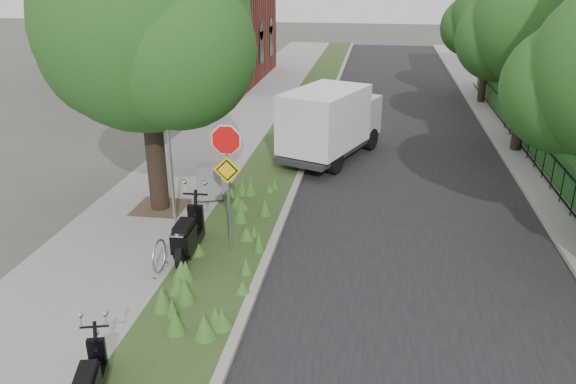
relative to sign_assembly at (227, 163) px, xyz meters
name	(u,v)px	position (x,y,z in m)	size (l,w,h in m)	color
ground	(285,272)	(1.40, -0.58, -2.33)	(120.00, 120.00, 0.00)	#4C5147
sidewalk_near	(220,137)	(-2.85, 9.42, -2.27)	(3.50, 60.00, 0.12)	gray
verge	(288,140)	(-0.10, 9.42, -2.27)	(2.00, 60.00, 0.12)	#2A4B20
kerb_near	(313,141)	(0.90, 9.42, -2.26)	(0.20, 60.00, 0.13)	#9E9991
road	(405,147)	(4.40, 9.42, -2.32)	(7.00, 60.00, 0.01)	black
kerb_far	(500,150)	(7.90, 9.42, -2.26)	(0.20, 60.00, 0.13)	#9E9991
footpath_far	(549,152)	(9.60, 9.42, -2.27)	(3.20, 60.00, 0.12)	gray
street_tree_main	(143,35)	(-2.68, 2.28, 2.48)	(6.21, 5.54, 7.66)	black
bare_post	(170,152)	(-1.80, 1.22, -0.21)	(0.08, 0.08, 4.00)	#A5A8AD
bike_hoop	(159,256)	(-1.30, -1.18, -1.83)	(0.06, 0.78, 0.77)	#A5A8AD
sign_assembly	(227,163)	(0.00, 0.00, 0.00)	(0.94, 0.08, 3.22)	#A5A8AD
fence_far	(523,135)	(8.60, 9.42, -1.66)	(0.04, 24.00, 1.00)	black
hedge_far	(543,136)	(9.30, 9.42, -1.66)	(1.00, 24.00, 1.10)	#224E1B
brick_building	(185,7)	(-8.10, 21.42, 1.88)	(9.40, 10.40, 8.30)	maroon
far_tree_b	(531,30)	(8.34, 9.46, 2.04)	(4.83, 4.31, 6.56)	black
far_tree_c	(489,22)	(8.34, 17.46, 1.63)	(4.37, 3.89, 5.93)	black
scooter_near	(187,239)	(-0.89, -0.47, -1.74)	(0.46, 2.02, 0.96)	black
box_truck	(331,120)	(1.69, 7.60, -0.90)	(3.47, 5.17, 2.19)	#262628
utility_cabinet	(209,183)	(-1.40, 3.04, -1.70)	(0.91, 0.76, 1.05)	#262628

